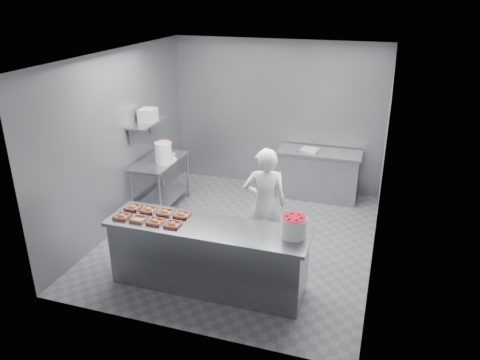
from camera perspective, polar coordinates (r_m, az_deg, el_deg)
name	(u,v)px	position (r m, az deg, el deg)	size (l,w,h in m)	color
floor	(240,237)	(7.42, 0.02, -7.00)	(4.50, 4.50, 0.00)	#4C4C51
ceiling	(240,55)	(6.51, 0.02, 14.95)	(4.50, 4.50, 0.00)	white
wall_back	(277,116)	(8.91, 4.51, 7.82)	(4.00, 0.04, 2.80)	slate
wall_left	(120,141)	(7.66, -14.42, 4.67)	(0.04, 4.50, 2.80)	slate
wall_right	(382,169)	(6.54, 16.94, 1.31)	(0.04, 4.50, 2.80)	slate
service_counter	(208,256)	(6.10, -3.93, -9.26)	(2.60, 0.70, 0.90)	slate
prep_table	(161,177)	(8.25, -9.65, 0.40)	(0.60, 1.20, 0.90)	slate
back_counter	(318,174)	(8.72, 9.52, 0.68)	(1.50, 0.60, 0.90)	slate
wall_shelf	(148,123)	(8.02, -11.19, 6.88)	(0.35, 0.90, 0.03)	slate
tray_0	(122,216)	(6.23, -14.22, -4.29)	(0.19, 0.18, 0.06)	tan
tray_1	(139,219)	(6.11, -12.27, -4.66)	(0.19, 0.18, 0.04)	tan
tray_2	(155,221)	(6.00, -10.30, -4.99)	(0.19, 0.18, 0.06)	tan
tray_3	(173,224)	(5.90, -8.22, -5.35)	(0.19, 0.18, 0.06)	tan
tray_4	(133,207)	(6.44, -12.95, -3.24)	(0.19, 0.18, 0.06)	tan
tray_5	(149,210)	(6.33, -11.07, -3.56)	(0.19, 0.18, 0.06)	tan
tray_6	(165,212)	(6.22, -9.12, -3.88)	(0.19, 0.18, 0.06)	tan
tray_7	(182,215)	(6.12, -7.11, -4.21)	(0.19, 0.18, 0.06)	tan
worker	(265,204)	(6.56, 3.04, -3.00)	(0.61, 0.40, 1.67)	white
strawberry_tub	(294,226)	(5.60, 6.56, -5.58)	(0.31, 0.31, 0.26)	silver
glaze_bucket	(163,152)	(7.94, -9.32, 3.37)	(0.30, 0.28, 0.44)	silver
bucket_lid	(168,160)	(8.11, -8.79, 2.47)	(0.31, 0.31, 0.02)	silver
rag	(170,155)	(8.35, -8.49, 3.09)	(0.15, 0.13, 0.02)	#CCB28C
appliance	(148,115)	(8.01, -11.17, 7.78)	(0.25, 0.29, 0.22)	gray
paper_stack	(310,150)	(8.59, 8.53, 3.70)	(0.30, 0.22, 0.04)	silver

